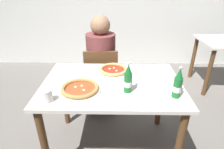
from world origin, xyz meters
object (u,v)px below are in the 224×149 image
pizza_marinara_far (80,89)px  beer_bottle_center (178,85)px  chair_behind_table (102,77)px  paper_cup (47,96)px  dining_table_main (112,93)px  beer_bottle_left (128,80)px  napkin_with_cutlery (75,72)px  pizza_margherita_near (113,70)px  diner_seated (101,68)px

pizza_marinara_far → beer_bottle_center: bearing=-5.2°
chair_behind_table → paper_cup: size_ratio=8.95×
paper_cup → dining_table_main: bearing=32.3°
beer_bottle_left → beer_bottle_center: size_ratio=1.00×
napkin_with_cutlery → paper_cup: (-0.11, -0.49, 0.04)m
chair_behind_table → pizza_marinara_far: size_ratio=2.58×
chair_behind_table → napkin_with_cutlery: bearing=59.7°
dining_table_main → paper_cup: size_ratio=12.63×
pizza_margherita_near → pizza_marinara_far: bearing=-126.7°
beer_bottle_center → napkin_with_cutlery: size_ratio=1.30×
pizza_margherita_near → beer_bottle_left: (0.12, -0.35, 0.08)m
pizza_margherita_near → pizza_marinara_far: (-0.26, -0.35, -0.00)m
pizza_margherita_near → paper_cup: size_ratio=3.09×
dining_table_main → chair_behind_table: (-0.14, 0.61, -0.15)m
pizza_margherita_near → paper_cup: bearing=-133.6°
dining_table_main → beer_bottle_center: 0.58m
paper_cup → beer_bottle_left: bearing=13.9°
diner_seated → pizza_marinara_far: (-0.11, -0.81, 0.19)m
diner_seated → napkin_with_cutlery: diner_seated is taller
diner_seated → pizza_marinara_far: bearing=-97.9°
pizza_marinara_far → paper_cup: (-0.21, -0.14, 0.03)m
dining_table_main → beer_bottle_left: size_ratio=4.86×
dining_table_main → paper_cup: 0.57m
napkin_with_cutlery → chair_behind_table: bearing=62.0°
diner_seated → beer_bottle_left: size_ratio=4.89×
pizza_margherita_near → paper_cup: paper_cup is taller
beer_bottle_center → napkin_with_cutlery: beer_bottle_center is taller
beer_bottle_left → napkin_with_cutlery: 0.60m
pizza_margherita_near → beer_bottle_left: 0.38m
diner_seated → beer_bottle_center: bearing=-54.3°
paper_cup → chair_behind_table: bearing=70.1°
beer_bottle_left → paper_cup: beer_bottle_left is taller
diner_seated → napkin_with_cutlery: size_ratio=6.37×
beer_bottle_center → paper_cup: bearing=-175.4°
chair_behind_table → paper_cup: 1.01m
chair_behind_table → paper_cup: chair_behind_table is taller
beer_bottle_left → paper_cup: (-0.59, -0.15, -0.06)m
dining_table_main → pizza_margherita_near: 0.24m
beer_bottle_left → napkin_with_cutlery: (-0.48, 0.34, -0.10)m
pizza_margherita_near → napkin_with_cutlery: 0.37m
dining_table_main → beer_bottle_left: 0.29m
paper_cup → napkin_with_cutlery: bearing=77.7°
pizza_margherita_near → paper_cup: (-0.47, -0.50, 0.03)m
diner_seated → beer_bottle_center: (0.63, -0.88, 0.27)m
pizza_margherita_near → beer_bottle_left: beer_bottle_left is taller
beer_bottle_center → beer_bottle_left: bearing=169.1°
chair_behind_table → beer_bottle_center: bearing=124.9°
beer_bottle_left → napkin_with_cutlery: bearing=144.5°
napkin_with_cutlery → paper_cup: size_ratio=2.00×
dining_table_main → paper_cup: (-0.46, -0.29, 0.16)m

